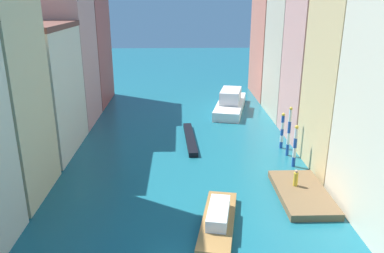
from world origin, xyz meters
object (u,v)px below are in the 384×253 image
(gondola_black, at_px, (190,139))
(motorboat_0, at_px, (218,219))
(mooring_pole_0, at_px, (295,146))
(mooring_pole_1, at_px, (289,131))
(vaporetto_white, at_px, (230,103))
(waterfront_dock, at_px, (302,193))
(mooring_pole_2, at_px, (282,130))
(person_on_dock, at_px, (296,178))

(gondola_black, distance_m, motorboat_0, 16.56)
(mooring_pole_0, xyz_separation_m, gondola_black, (-9.41, 6.95, -1.82))
(mooring_pole_1, height_order, motorboat_0, mooring_pole_1)
(gondola_black, bearing_deg, mooring_pole_1, -24.48)
(vaporetto_white, bearing_deg, motorboat_0, -98.85)
(waterfront_dock, bearing_deg, mooring_pole_2, 84.89)
(mooring_pole_1, bearing_deg, waterfront_dock, -97.15)
(person_on_dock, bearing_deg, mooring_pole_0, 75.36)
(mooring_pole_1, xyz_separation_m, mooring_pole_2, (-0.12, 1.95, -0.59))
(waterfront_dock, bearing_deg, motorboat_0, -150.89)
(gondola_black, bearing_deg, motorboat_0, -84.85)
(waterfront_dock, distance_m, mooring_pole_2, 10.38)
(waterfront_dock, relative_size, mooring_pole_0, 1.81)
(mooring_pole_0, bearing_deg, mooring_pole_2, 90.07)
(person_on_dock, bearing_deg, vaporetto_white, 95.49)
(person_on_dock, distance_m, gondola_black, 14.37)
(mooring_pole_0, relative_size, motorboat_0, 0.52)
(person_on_dock, xyz_separation_m, mooring_pole_2, (1.26, 9.42, 0.77))
(mooring_pole_0, distance_m, mooring_pole_1, 2.65)
(mooring_pole_0, relative_size, mooring_pole_1, 0.81)
(waterfront_dock, height_order, mooring_pole_1, mooring_pole_1)
(motorboat_0, bearing_deg, mooring_pole_2, 60.70)
(mooring_pole_2, distance_m, motorboat_0, 16.24)
(waterfront_dock, height_order, person_on_dock, person_on_dock)
(mooring_pole_2, bearing_deg, motorboat_0, -119.30)
(person_on_dock, relative_size, motorboat_0, 0.18)
(motorboat_0, bearing_deg, waterfront_dock, 29.11)
(person_on_dock, relative_size, mooring_pole_1, 0.28)
(vaporetto_white, distance_m, gondola_black, 13.14)
(waterfront_dock, xyz_separation_m, mooring_pole_2, (0.91, 10.21, 1.68))
(waterfront_dock, height_order, motorboat_0, motorboat_0)
(mooring_pole_0, height_order, mooring_pole_2, mooring_pole_0)
(person_on_dock, relative_size, mooring_pole_2, 0.36)
(gondola_black, relative_size, motorboat_0, 1.20)
(waterfront_dock, bearing_deg, vaporetto_white, 96.13)
(mooring_pole_0, height_order, gondola_black, mooring_pole_0)
(mooring_pole_2, height_order, vaporetto_white, mooring_pole_2)
(waterfront_dock, relative_size, vaporetto_white, 0.61)
(mooring_pole_2, height_order, motorboat_0, mooring_pole_2)
(mooring_pole_1, height_order, mooring_pole_2, mooring_pole_1)
(person_on_dock, height_order, mooring_pole_1, mooring_pole_1)
(waterfront_dock, relative_size, gondola_black, 0.78)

